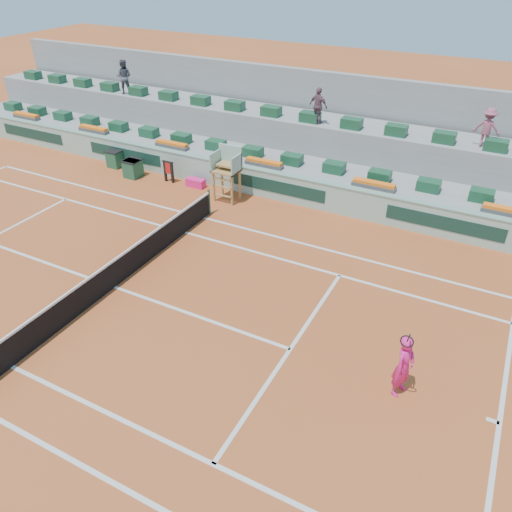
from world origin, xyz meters
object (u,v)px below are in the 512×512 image
Objects in this scene: player_bag at (196,183)px; tennis_player at (404,366)px; drink_cooler_a at (132,169)px; umpire_chair at (227,166)px.

tennis_player reaches higher than player_bag.
drink_cooler_a is at bearing -171.54° from player_bag.
umpire_chair reaches higher than tennis_player.
player_bag is 0.37× the size of umpire_chair.
drink_cooler_a is (-3.31, -0.49, 0.22)m from player_bag.
umpire_chair is 12.19m from tennis_player.
tennis_player is (9.49, -7.62, -0.65)m from umpire_chair.
drink_cooler_a reaches higher than player_bag.
umpire_chair reaches higher than player_bag.
player_bag is 2.45m from umpire_chair.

